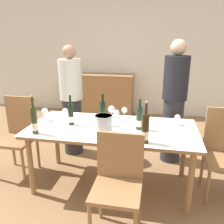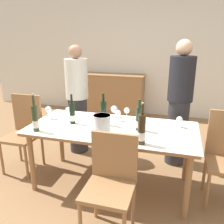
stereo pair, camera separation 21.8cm
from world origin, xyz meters
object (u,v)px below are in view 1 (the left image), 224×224
Objects in this scene: wine_bottle_2 at (103,114)px; wine_glass_4 at (178,118)px; wine_bottle_1 at (34,121)px; wine_glass_2 at (116,113)px; wine_bottle_4 at (139,119)px; sideboard_cabinet at (98,94)px; ice_bucket at (104,124)px; person_host at (72,102)px; wine_bottle_3 at (71,115)px; wine_glass_0 at (45,112)px; chair_near_front at (118,178)px; dining_table at (112,133)px; wine_glass_3 at (112,109)px; person_guest_left at (174,103)px; wine_glass_5 at (124,111)px; chair_left_end at (19,131)px; wine_glass_1 at (65,111)px; wine_bottle_0 at (145,129)px.

wine_bottle_2 reaches higher than wine_glass_4.
wine_bottle_1 reaches higher than wine_glass_2.
wine_bottle_2 is 1.07× the size of wine_bottle_4.
wine_glass_4 is at bearing -57.29° from sideboard_cabinet.
wine_glass_4 is at bearing 27.28° from wine_bottle_4.
person_host is at bearing 126.40° from ice_bucket.
wine_bottle_2 is 0.22m from wine_glass_2.
wine_bottle_3 reaches higher than ice_bucket.
person_host reaches higher than ice_bucket.
wine_bottle_1 is at bearing -78.27° from wine_glass_0.
chair_near_front is at bearing -63.19° from ice_bucket.
dining_table is 12.70× the size of wine_glass_3.
ice_bucket is 1.25m from person_guest_left.
wine_glass_0 is (-0.80, 0.29, -0.00)m from ice_bucket.
sideboard_cabinet is 2.46m from wine_glass_3.
sideboard_cabinet is 11.53× the size of wine_glass_5.
wine_glass_3 is at bearing 177.73° from wine_glass_5.
chair_near_front is at bearing -78.93° from wine_glass_2.
wine_bottle_2 is 0.37× the size of chair_left_end.
person_guest_left is (1.47, 1.11, -0.03)m from wine_bottle_1.
wine_bottle_3 is (0.37, -2.67, 0.40)m from sideboard_cabinet.
wine_bottle_4 reaches higher than wine_glass_0.
person_guest_left reaches higher than wine_glass_5.
person_guest_left is at bearing 1.36° from person_host.
wine_bottle_2 is (0.64, 0.39, -0.01)m from wine_bottle_1.
wine_bottle_2 is at bearing -139.25° from person_guest_left.
wine_glass_1 is at bearing 162.23° from dining_table.
sideboard_cabinet is 2.72m from wine_bottle_3.
wine_bottle_0 is 1.57m from person_host.
sideboard_cabinet is at bearing 113.36° from wine_bottle_4.
sideboard_cabinet is 11.78× the size of wine_glass_2.
wine_glass_4 reaches higher than dining_table.
wine_bottle_2 reaches higher than sideboard_cabinet.
wine_bottle_0 is (0.39, -0.34, 0.21)m from dining_table.
wine_glass_0 is (-0.08, 0.41, -0.03)m from wine_bottle_1.
wine_glass_1 is at bearing 167.48° from wine_bottle_4.
wine_bottle_3 reaches higher than chair_near_front.
wine_glass_3 is 0.09× the size of person_host.
wine_bottle_4 is 0.48m from wine_glass_4.
wine_glass_5 is at bearing 121.41° from wine_bottle_4.
person_guest_left is (0.53, 1.45, 0.31)m from chair_near_front.
wine_bottle_0 is 1.12× the size of wine_bottle_2.
wine_glass_3 is (0.41, 0.36, -0.02)m from wine_bottle_3.
wine_glass_3 is at bearing 92.98° from ice_bucket.
person_host is at bearing 160.38° from wine_glass_4.
wine_bottle_3 is (-0.87, 0.33, -0.02)m from wine_bottle_0.
wine_glass_4 is 0.65m from wine_glass_5.
ice_bucket is at bearing -103.55° from wine_glass_5.
wine_glass_3 is at bearing -29.81° from person_host.
wine_bottle_1 is at bearing -148.59° from wine_bottle_2.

